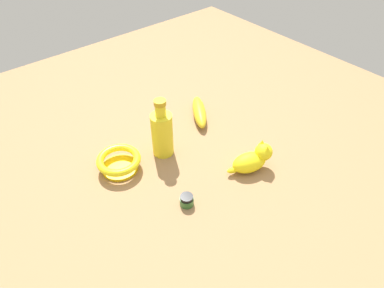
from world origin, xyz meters
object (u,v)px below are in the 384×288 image
(bottle_tall, at_px, (162,132))
(bowl, at_px, (119,162))
(cat_figurine, at_px, (253,159))
(banana, at_px, (199,112))
(nail_polish_jar, at_px, (187,200))

(bottle_tall, relative_size, bowl, 1.50)
(bowl, bearing_deg, cat_figurine, -39.88)
(cat_figurine, distance_m, banana, 0.32)
(bottle_tall, bearing_deg, bowl, 170.57)
(cat_figurine, bearing_deg, banana, 80.86)
(cat_figurine, height_order, bowl, cat_figurine)
(bottle_tall, relative_size, nail_polish_jar, 5.12)
(bottle_tall, xyz_separation_m, nail_polish_jar, (-0.08, -0.22, -0.07))
(nail_polish_jar, relative_size, bowl, 0.29)
(cat_figurine, bearing_deg, bottle_tall, 124.81)
(bottle_tall, height_order, banana, bottle_tall)
(cat_figurine, height_order, nail_polish_jar, cat_figurine)
(nail_polish_jar, bearing_deg, cat_figurine, -5.07)
(bowl, bearing_deg, bottle_tall, -9.43)
(cat_figurine, xyz_separation_m, banana, (0.05, 0.32, -0.02))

